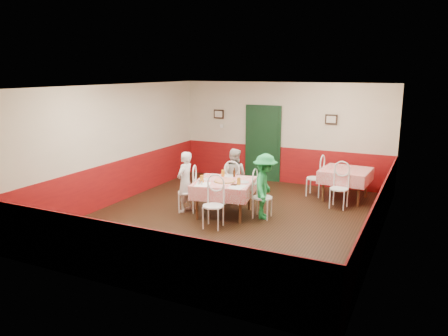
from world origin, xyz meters
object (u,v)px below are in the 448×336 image
at_px(second_table, 345,185).
at_px(chair_second_a, 315,178).
at_px(chair_left, 187,192).
at_px(chair_second_b, 339,189).
at_px(diner_left, 185,182).
at_px(glass_b, 239,181).
at_px(glass_a, 202,179).
at_px(diner_far, 234,176).
at_px(beer_bottle, 234,173).
at_px(wallet, 234,185).
at_px(glass_c, 223,173).
at_px(main_table, 224,198).
at_px(diner_right, 265,186).
at_px(pizza, 225,181).
at_px(chair_right, 262,198).
at_px(chair_far, 233,185).
at_px(chair_near, 213,206).

height_order(second_table, chair_second_a, chair_second_a).
relative_size(chair_left, chair_second_b, 1.00).
bearing_deg(diner_left, glass_b, 93.13).
relative_size(chair_second_b, glass_a, 5.87).
bearing_deg(glass_b, diner_far, 119.32).
distance_m(beer_bottle, wallet, 0.72).
xyz_separation_m(glass_c, wallet, (0.54, -0.60, -0.06)).
relative_size(main_table, diner_right, 0.87).
bearing_deg(diner_right, pizza, 89.84).
relative_size(glass_a, glass_b, 1.04).
bearing_deg(chair_right, glass_b, 122.23).
xyz_separation_m(glass_b, beer_bottle, (-0.36, 0.58, 0.02)).
bearing_deg(chair_far, chair_second_a, -150.32).
bearing_deg(chair_far, chair_second_b, -175.92).
xyz_separation_m(glass_a, glass_b, (0.79, 0.17, -0.00)).
bearing_deg(beer_bottle, chair_near, -85.17).
bearing_deg(glass_a, chair_far, 79.33).
bearing_deg(main_table, diner_far, 100.69).
bearing_deg(diner_left, glass_c, 130.70).
relative_size(chair_second_b, pizza, 2.00).
distance_m(chair_far, glass_a, 1.24).
xyz_separation_m(glass_b, diner_left, (-1.30, -0.02, -0.15)).
distance_m(chair_far, pizza, 0.95).
xyz_separation_m(chair_far, chair_second_b, (2.34, 0.74, 0.00)).
bearing_deg(pizza, chair_second_b, 36.81).
distance_m(chair_far, diner_left, 1.26).
distance_m(chair_left, glass_c, 0.91).
xyz_separation_m(chair_near, glass_c, (-0.36, 1.21, 0.39)).
xyz_separation_m(glass_b, diner_far, (-0.58, 1.04, -0.17)).
bearing_deg(glass_a, chair_second_b, 36.51).
bearing_deg(chair_second_b, chair_left, -146.66).
bearing_deg(pizza, chair_far, 102.14).
distance_m(chair_left, chair_second_a, 3.36).
xyz_separation_m(beer_bottle, diner_right, (0.83, -0.26, -0.16)).
bearing_deg(glass_c, second_table, 39.35).
bearing_deg(diner_right, main_table, 87.22).
distance_m(wallet, diner_left, 1.23).
xyz_separation_m(chair_near, beer_bottle, (-0.11, 1.26, 0.41)).
height_order(glass_b, beer_bottle, beer_bottle).
xyz_separation_m(chair_left, beer_bottle, (0.89, 0.58, 0.41)).
bearing_deg(chair_far, chair_near, 87.22).
bearing_deg(wallet, second_table, 43.54).
height_order(chair_far, chair_second_b, same).
distance_m(glass_a, diner_far, 1.23).
bearing_deg(chair_right, second_table, -36.00).
height_order(beer_bottle, diner_far, diner_far).
bearing_deg(glass_a, diner_right, 21.05).
distance_m(chair_near, pizza, 0.87).
bearing_deg(beer_bottle, chair_second_b, 28.32).
relative_size(chair_near, chair_second_b, 1.00).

